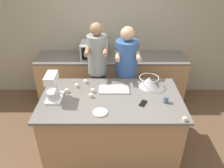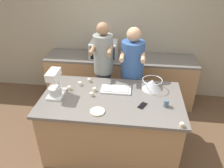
{
  "view_description": "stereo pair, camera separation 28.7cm",
  "coord_description": "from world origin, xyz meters",
  "px_view_note": "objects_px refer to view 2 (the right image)",
  "views": [
    {
      "loc": [
        0.01,
        -2.43,
        2.55
      ],
      "look_at": [
        0.0,
        0.05,
        1.09
      ],
      "focal_mm": 35.0,
      "sensor_mm": 36.0,
      "label": 1
    },
    {
      "loc": [
        0.3,
        -2.41,
        2.55
      ],
      "look_at": [
        0.0,
        0.05,
        1.09
      ],
      "focal_mm": 35.0,
      "sensor_mm": 36.0,
      "label": 2
    }
  ],
  "objects_px": {
    "baking_tray": "(116,89)",
    "cell_phone": "(142,105)",
    "microwave_oven": "(104,49)",
    "person_right": "(132,76)",
    "cupcake_3": "(94,89)",
    "cupcake_4": "(182,125)",
    "person_left": "(104,72)",
    "stand_mixer": "(55,85)",
    "cupcake_5": "(89,80)",
    "drinking_glass": "(166,103)",
    "cupcake_1": "(80,83)",
    "mixing_bowl": "(152,84)",
    "small_plate": "(97,111)",
    "cupcake_2": "(69,88)",
    "cupcake_0": "(92,94)"
  },
  "relations": [
    {
      "from": "cupcake_4",
      "to": "cupcake_3",
      "type": "bearing_deg",
      "value": 150.77
    },
    {
      "from": "person_left",
      "to": "mixing_bowl",
      "type": "distance_m",
      "value": 0.87
    },
    {
      "from": "cupcake_5",
      "to": "cupcake_3",
      "type": "bearing_deg",
      "value": -63.43
    },
    {
      "from": "cupcake_4",
      "to": "cupcake_5",
      "type": "relative_size",
      "value": 1.0
    },
    {
      "from": "mixing_bowl",
      "to": "cupcake_4",
      "type": "relative_size",
      "value": 4.72
    },
    {
      "from": "baking_tray",
      "to": "microwave_oven",
      "type": "distance_m",
      "value": 1.22
    },
    {
      "from": "person_left",
      "to": "cupcake_4",
      "type": "relative_size",
      "value": 28.75
    },
    {
      "from": "stand_mixer",
      "to": "cell_phone",
      "type": "xyz_separation_m",
      "value": [
        1.16,
        -0.11,
        -0.16
      ]
    },
    {
      "from": "cupcake_0",
      "to": "cupcake_5",
      "type": "xyz_separation_m",
      "value": [
        -0.11,
        0.38,
        0.0
      ]
    },
    {
      "from": "person_left",
      "to": "cupcake_2",
      "type": "xyz_separation_m",
      "value": [
        -0.4,
        -0.59,
        0.03
      ]
    },
    {
      "from": "mixing_bowl",
      "to": "microwave_oven",
      "type": "relative_size",
      "value": 0.58
    },
    {
      "from": "person_right",
      "to": "cell_phone",
      "type": "xyz_separation_m",
      "value": [
        0.17,
        -0.86,
        0.04
      ]
    },
    {
      "from": "cupcake_5",
      "to": "drinking_glass",
      "type": "bearing_deg",
      "value": -24.55
    },
    {
      "from": "cupcake_2",
      "to": "mixing_bowl",
      "type": "bearing_deg",
      "value": 7.67
    },
    {
      "from": "person_left",
      "to": "baking_tray",
      "type": "distance_m",
      "value": 0.59
    },
    {
      "from": "cupcake_4",
      "to": "cupcake_5",
      "type": "xyz_separation_m",
      "value": [
        -1.23,
        0.87,
        0.0
      ]
    },
    {
      "from": "cupcake_4",
      "to": "cupcake_5",
      "type": "bearing_deg",
      "value": 144.75
    },
    {
      "from": "person_right",
      "to": "drinking_glass",
      "type": "bearing_deg",
      "value": -60.85
    },
    {
      "from": "person_left",
      "to": "stand_mixer",
      "type": "bearing_deg",
      "value": -125.43
    },
    {
      "from": "person_left",
      "to": "cupcake_3",
      "type": "xyz_separation_m",
      "value": [
        -0.04,
        -0.58,
        0.03
      ]
    },
    {
      "from": "cupcake_0",
      "to": "drinking_glass",
      "type": "bearing_deg",
      "value": -6.88
    },
    {
      "from": "person_left",
      "to": "person_right",
      "type": "relative_size",
      "value": 1.03
    },
    {
      "from": "person_left",
      "to": "cell_phone",
      "type": "height_order",
      "value": "person_left"
    },
    {
      "from": "microwave_oven",
      "to": "small_plate",
      "type": "distance_m",
      "value": 1.69
    },
    {
      "from": "baking_tray",
      "to": "cupcake_1",
      "type": "distance_m",
      "value": 0.54
    },
    {
      "from": "drinking_glass",
      "to": "small_plate",
      "type": "distance_m",
      "value": 0.87
    },
    {
      "from": "microwave_oven",
      "to": "person_left",
      "type": "bearing_deg",
      "value": -81.52
    },
    {
      "from": "baking_tray",
      "to": "drinking_glass",
      "type": "height_order",
      "value": "drinking_glass"
    },
    {
      "from": "person_right",
      "to": "cupcake_3",
      "type": "bearing_deg",
      "value": -130.67
    },
    {
      "from": "person_right",
      "to": "cupcake_2",
      "type": "xyz_separation_m",
      "value": [
        -0.86,
        -0.59,
        0.07
      ]
    },
    {
      "from": "mixing_bowl",
      "to": "cupcake_0",
      "type": "height_order",
      "value": "mixing_bowl"
    },
    {
      "from": "microwave_oven",
      "to": "cupcake_3",
      "type": "bearing_deg",
      "value": -87.45
    },
    {
      "from": "cupcake_2",
      "to": "cupcake_5",
      "type": "distance_m",
      "value": 0.35
    },
    {
      "from": "cupcake_1",
      "to": "cupcake_3",
      "type": "xyz_separation_m",
      "value": [
        0.24,
        -0.13,
        0.0
      ]
    },
    {
      "from": "stand_mixer",
      "to": "cupcake_3",
      "type": "xyz_separation_m",
      "value": [
        0.49,
        0.17,
        -0.13
      ]
    },
    {
      "from": "microwave_oven",
      "to": "cell_phone",
      "type": "bearing_deg",
      "value": -63.99
    },
    {
      "from": "person_right",
      "to": "stand_mixer",
      "type": "bearing_deg",
      "value": -143.0
    },
    {
      "from": "microwave_oven",
      "to": "cupcake_5",
      "type": "relative_size",
      "value": 8.2
    },
    {
      "from": "baking_tray",
      "to": "cell_phone",
      "type": "bearing_deg",
      "value": -41.03
    },
    {
      "from": "microwave_oven",
      "to": "small_plate",
      "type": "height_order",
      "value": "microwave_oven"
    },
    {
      "from": "person_right",
      "to": "cupcake_3",
      "type": "height_order",
      "value": "person_right"
    },
    {
      "from": "cupcake_5",
      "to": "cell_phone",
      "type": "bearing_deg",
      "value": -33.38
    },
    {
      "from": "mixing_bowl",
      "to": "person_left",
      "type": "bearing_deg",
      "value": 150.42
    },
    {
      "from": "cupcake_3",
      "to": "cupcake_4",
      "type": "bearing_deg",
      "value": -29.23
    },
    {
      "from": "stand_mixer",
      "to": "cupcake_1",
      "type": "height_order",
      "value": "stand_mixer"
    },
    {
      "from": "mixing_bowl",
      "to": "cupcake_5",
      "type": "relative_size",
      "value": 4.72
    },
    {
      "from": "mixing_bowl",
      "to": "small_plate",
      "type": "bearing_deg",
      "value": -137.3
    },
    {
      "from": "baking_tray",
      "to": "cupcake_3",
      "type": "distance_m",
      "value": 0.3
    },
    {
      "from": "stand_mixer",
      "to": "cupcake_5",
      "type": "bearing_deg",
      "value": 48.59
    },
    {
      "from": "baking_tray",
      "to": "person_right",
      "type": "bearing_deg",
      "value": 69.19
    }
  ]
}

